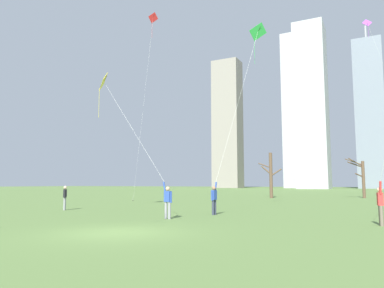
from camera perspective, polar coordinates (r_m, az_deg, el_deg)
name	(u,v)px	position (r m, az deg, el deg)	size (l,w,h in m)	color
ground_plane	(117,233)	(13.83, -11.63, -13.42)	(400.00, 400.00, 0.00)	#5B7A3D
kite_flyer_midfield_right_yellow	(147,161)	(20.64, -7.11, -2.69)	(8.66, 4.83, 9.88)	gray
kite_flyer_midfield_left_green	(224,160)	(21.81, 5.04, -2.51)	(2.11, 5.11, 12.84)	#33384C
bystander_watching_nearby	(65,197)	(26.23, -19.23, -7.75)	(0.37, 0.42, 1.62)	gray
distant_kite_low_near_trees_purple	(375,44)	(38.23, 26.72, 13.79)	(5.30, 2.92, 16.82)	purple
distant_kite_high_overhead_red	(152,28)	(44.03, -6.25, 17.56)	(0.78, 3.37, 21.44)	red
bare_tree_center	(271,174)	(46.60, 12.19, -4.68)	(3.00, 0.59, 5.63)	brown
bare_tree_right_of_center	(362,176)	(50.05, 25.03, -4.61)	(2.22, 2.34, 4.95)	brown
skyline_short_annex	(227,124)	(157.95, 5.55, 3.18)	(11.51, 8.40, 54.94)	gray
skyline_tall_tower	(312,105)	(136.65, 18.18, 5.74)	(10.38, 11.73, 58.67)	#B2B2B7
skyline_mid_tower_right	(297,110)	(153.42, 16.08, 5.10)	(10.43, 8.86, 67.53)	#B2B2B7
skyline_mid_tower_left	(370,113)	(151.61, 26.02, 4.37)	(10.12, 8.48, 61.83)	gray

